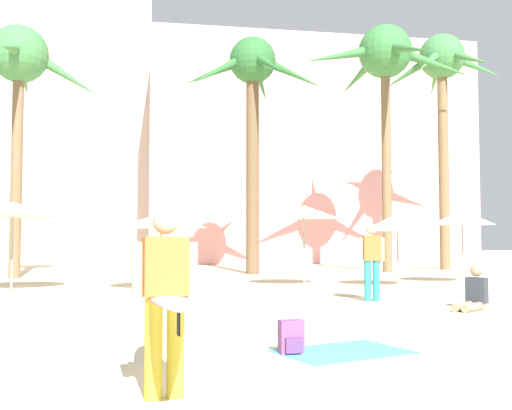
# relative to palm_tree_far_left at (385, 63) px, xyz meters

# --- Properties ---
(ground) EXTENTS (120.00, 120.00, 0.00)m
(ground) POSITION_rel_palm_tree_far_left_xyz_m (-8.51, -19.11, -9.05)
(ground) COLOR beige
(hotel_pink) EXTENTS (19.17, 10.92, 13.15)m
(hotel_pink) POSITION_rel_palm_tree_far_left_xyz_m (-0.54, 13.46, -2.48)
(hotel_pink) COLOR pink
(hotel_pink) RESTS_ON ground
(hotel_tower_gray) EXTENTS (16.93, 11.82, 26.25)m
(hotel_tower_gray) POSITION_rel_palm_tree_far_left_xyz_m (-18.59, 20.92, 4.07)
(hotel_tower_gray) COLOR beige
(hotel_tower_gray) RESTS_ON ground
(palm_tree_far_left) EXTENTS (7.94, 7.89, 10.75)m
(palm_tree_far_left) POSITION_rel_palm_tree_far_left_xyz_m (0.00, 0.00, 0.00)
(palm_tree_far_left) COLOR brown
(palm_tree_far_left) RESTS_ON ground
(palm_tree_left) EXTENTS (5.91, 5.87, 9.67)m
(palm_tree_left) POSITION_rel_palm_tree_far_left_xyz_m (-5.97, -0.55, -1.33)
(palm_tree_left) COLOR brown
(palm_tree_left) RESTS_ON ground
(palm_tree_center) EXTENTS (5.98, 6.42, 9.32)m
(palm_tree_center) POSITION_rel_palm_tree_far_left_xyz_m (-14.87, -1.40, -1.31)
(palm_tree_center) COLOR brown
(palm_tree_center) RESTS_ON ground
(palm_tree_right) EXTENTS (5.49, 6.01, 10.98)m
(palm_tree_right) POSITION_rel_palm_tree_far_left_xyz_m (3.36, 1.35, 0.02)
(palm_tree_right) COLOR brown
(palm_tree_right) RESTS_ON ground
(cafe_umbrella_0) EXTENTS (2.73, 2.73, 2.43)m
(cafe_umbrella_0) POSITION_rel_palm_tree_far_left_xyz_m (-13.74, -7.04, -6.82)
(cafe_umbrella_0) COLOR gray
(cafe_umbrella_0) RESTS_ON ground
(cafe_umbrella_2) EXTENTS (2.12, 2.12, 2.42)m
(cafe_umbrella_2) POSITION_rel_palm_tree_far_left_xyz_m (-5.46, -6.98, -6.83)
(cafe_umbrella_2) COLOR gray
(cafe_umbrella_2) RESTS_ON ground
(cafe_umbrella_3) EXTENTS (2.60, 2.60, 2.14)m
(cafe_umbrella_3) POSITION_rel_palm_tree_far_left_xyz_m (-9.71, -7.43, -7.12)
(cafe_umbrella_3) COLOR gray
(cafe_umbrella_3) RESTS_ON ground
(cafe_umbrella_4) EXTENTS (2.06, 2.06, 2.33)m
(cafe_umbrella_4) POSITION_rel_palm_tree_far_left_xyz_m (-0.12, -6.57, -6.96)
(cafe_umbrella_4) COLOR gray
(cafe_umbrella_4) RESTS_ON ground
(cafe_umbrella_5) EXTENTS (2.07, 2.07, 2.18)m
(cafe_umbrella_5) POSITION_rel_palm_tree_far_left_xyz_m (-2.73, -7.51, -7.14)
(cafe_umbrella_5) COLOR gray
(cafe_umbrella_5) RESTS_ON ground
(beach_towel) EXTENTS (1.86, 1.56, 0.01)m
(beach_towel) POSITION_rel_palm_tree_far_left_xyz_m (-7.56, -17.11, -9.04)
(beach_towel) COLOR #4CC6D6
(beach_towel) RESTS_ON ground
(backpack) EXTENTS (0.31, 0.26, 0.42)m
(backpack) POSITION_rel_palm_tree_far_left_xyz_m (-8.24, -17.12, -8.85)
(backpack) COLOR #72407B
(backpack) RESTS_ON ground
(person_mid_left) EXTENTS (0.98, 0.88, 0.90)m
(person_mid_left) POSITION_rel_palm_tree_far_left_xyz_m (-3.54, -13.20, -8.74)
(person_mid_left) COLOR tan
(person_mid_left) RESTS_ON ground
(person_near_right) EXTENTS (0.61, 2.86, 1.72)m
(person_near_right) POSITION_rel_palm_tree_far_left_xyz_m (-9.84, -18.82, -8.13)
(person_near_right) COLOR gold
(person_near_right) RESTS_ON ground
(person_far_left) EXTENTS (0.61, 0.26, 1.77)m
(person_far_left) POSITION_rel_palm_tree_far_left_xyz_m (-4.96, -11.27, -8.08)
(person_far_left) COLOR teal
(person_far_left) RESTS_ON ground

